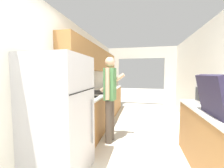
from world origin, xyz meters
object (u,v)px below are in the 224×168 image
at_px(refrigerator, 60,116).
at_px(microwave, 214,95).
at_px(person, 110,96).
at_px(range_oven, 99,109).

relative_size(refrigerator, microwave, 3.65).
height_order(refrigerator, person, person).
bearing_deg(refrigerator, person, 66.94).
xyz_separation_m(person, microwave, (1.76, -0.25, 0.12)).
distance_m(range_oven, microwave, 2.57).
distance_m(refrigerator, microwave, 2.37).
distance_m(refrigerator, person, 1.16).
height_order(range_oven, person, person).
bearing_deg(person, microwave, -91.97).
relative_size(range_oven, microwave, 2.32).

